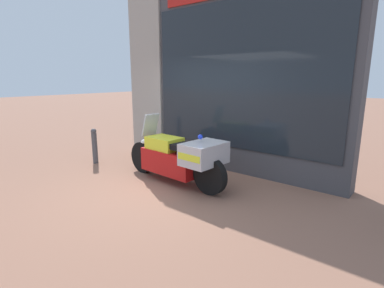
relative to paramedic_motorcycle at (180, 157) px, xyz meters
name	(u,v)px	position (x,y,z in m)	size (l,w,h in m)	color
ground_plane	(158,190)	(-0.08, -0.51, -0.54)	(60.00, 60.00, 0.00)	#8E604C
shop_building	(206,78)	(-0.53, 1.49, 1.44)	(5.53, 0.55, 3.93)	#424247
window_display	(239,149)	(0.39, 1.52, -0.07)	(3.98, 0.30, 1.96)	slate
paramedic_motorcycle	(180,157)	(0.00, 0.00, 0.00)	(2.51, 0.82, 1.29)	black
street_bollard	(95,145)	(-2.51, -0.22, -0.10)	(0.13, 0.13, 0.83)	#47474C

